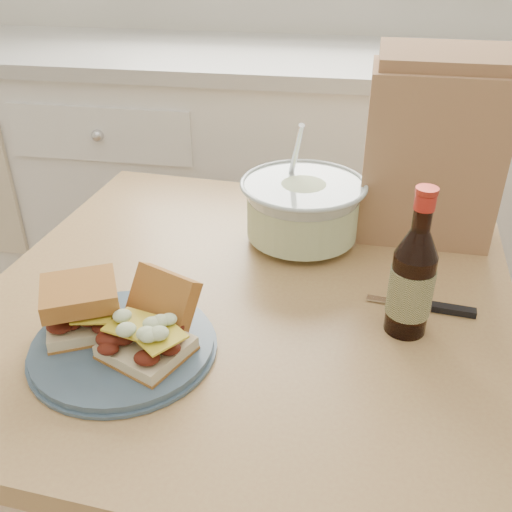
% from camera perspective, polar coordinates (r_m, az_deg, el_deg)
% --- Properties ---
extents(cabinet_run, '(2.50, 0.64, 0.94)m').
position_cam_1_polar(cabinet_run, '(1.98, 2.63, 6.42)').
color(cabinet_run, white).
rests_on(cabinet_run, ground).
extents(dining_table, '(0.95, 0.95, 0.74)m').
position_cam_1_polar(dining_table, '(1.04, -0.81, -8.40)').
color(dining_table, tan).
rests_on(dining_table, ground).
extents(plate, '(0.27, 0.27, 0.02)m').
position_cam_1_polar(plate, '(0.87, -13.12, -8.75)').
color(plate, '#43596D').
rests_on(plate, dining_table).
extents(sandwich_left, '(0.14, 0.13, 0.08)m').
position_cam_1_polar(sandwich_left, '(0.88, -17.02, -4.89)').
color(sandwich_left, beige).
rests_on(sandwich_left, plate).
extents(sandwich_right, '(0.14, 0.19, 0.09)m').
position_cam_1_polar(sandwich_right, '(0.83, -10.44, -6.94)').
color(sandwich_right, beige).
rests_on(sandwich_right, plate).
extents(coleslaw_bowl, '(0.24, 0.24, 0.24)m').
position_cam_1_polar(coleslaw_bowl, '(1.10, 4.65, 4.37)').
color(coleslaw_bowl, '#B4C2BE').
rests_on(coleslaw_bowl, dining_table).
extents(beer_bottle, '(0.07, 0.07, 0.24)m').
position_cam_1_polar(beer_bottle, '(0.87, 15.33, -2.37)').
color(beer_bottle, black).
rests_on(beer_bottle, dining_table).
extents(knife, '(0.17, 0.04, 0.01)m').
position_cam_1_polar(knife, '(0.97, 17.88, -4.98)').
color(knife, silver).
rests_on(knife, dining_table).
extents(paper_bag, '(0.25, 0.17, 0.32)m').
position_cam_1_polar(paper_bag, '(1.15, 17.06, 9.64)').
color(paper_bag, '#A67550').
rests_on(paper_bag, dining_table).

